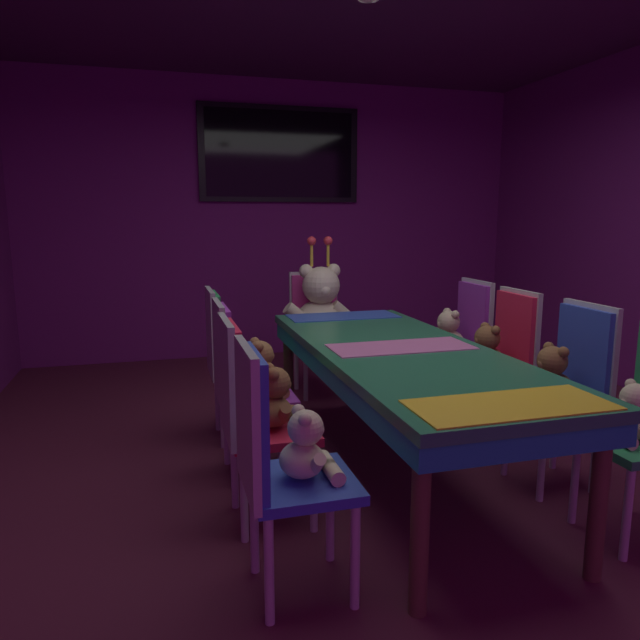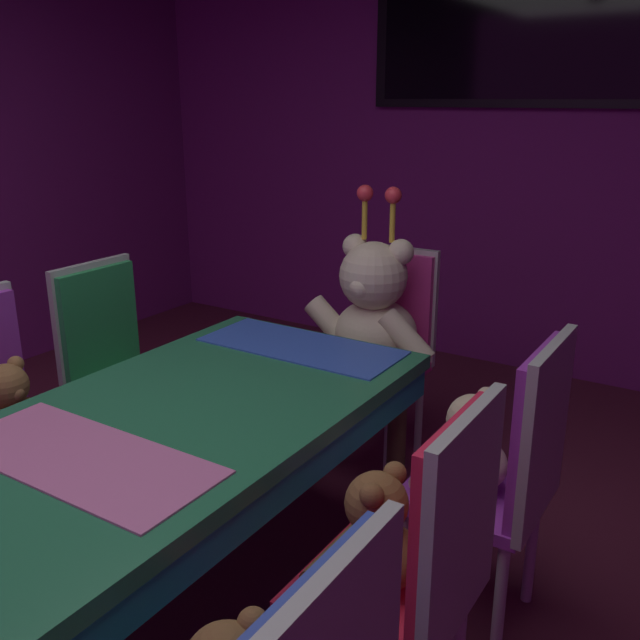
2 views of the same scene
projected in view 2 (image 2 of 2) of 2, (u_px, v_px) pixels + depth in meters
The scene contains 11 objects.
wall_back at pixel (503, 139), 4.19m from camera, with size 5.20×0.12×2.80m, color #721E72.
banquet_table at pixel (86, 488), 1.84m from camera, with size 0.90×2.40×0.75m.
teddy_left_2 at pixel (10, 411), 2.44m from camera, with size 0.26×0.33×0.31m.
chair_left_3 at pixel (111, 354), 2.97m from camera, with size 0.42×0.41×0.98m.
chair_right_2 at pixel (428, 555), 1.66m from camera, with size 0.42×0.41×0.98m.
teddy_right_2 at pixel (374, 536), 1.74m from camera, with size 0.26×0.34×0.32m.
chair_right_3 at pixel (515, 460), 2.10m from camera, with size 0.42×0.41×0.98m.
teddy_right_3 at pixel (469, 448), 2.17m from camera, with size 0.27×0.34×0.32m.
throne_chair at pixel (388, 331), 3.26m from camera, with size 0.41×0.42×0.98m.
king_teddy_bear at pixel (371, 315), 3.09m from camera, with size 0.64×0.50×0.82m.
wall_tv at pixel (507, 20), 3.92m from camera, with size 1.62×0.06×0.94m.
Camera 2 is at (1.39, -1.04, 1.64)m, focal length 39.29 mm.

